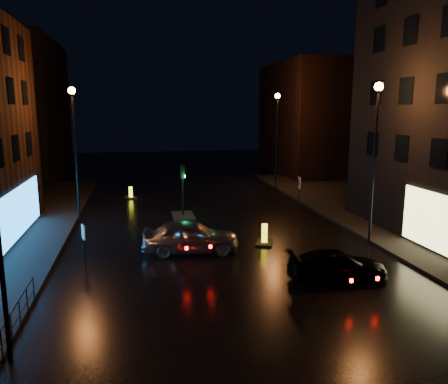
# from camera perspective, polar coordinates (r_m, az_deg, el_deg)

# --- Properties ---
(ground) EXTENTS (120.00, 120.00, 0.00)m
(ground) POSITION_cam_1_polar(r_m,az_deg,el_deg) (16.41, 4.30, -14.74)
(ground) COLOR black
(ground) RESTS_ON ground
(pavement_right) EXTENTS (12.00, 44.00, 0.15)m
(pavement_right) POSITION_cam_1_polar(r_m,az_deg,el_deg) (29.49, 27.02, -4.12)
(pavement_right) COLOR black
(pavement_right) RESTS_ON ground
(building_far_left) EXTENTS (8.00, 16.00, 14.00)m
(building_far_left) POSITION_cam_1_polar(r_m,az_deg,el_deg) (50.68, -25.28, 9.72)
(building_far_left) COLOR black
(building_far_left) RESTS_ON ground
(building_far_right) EXTENTS (8.00, 14.00, 12.00)m
(building_far_right) POSITION_cam_1_polar(r_m,az_deg,el_deg) (50.03, 11.29, 9.38)
(building_far_right) COLOR black
(building_far_right) RESTS_ON ground
(street_lamp_lfar) EXTENTS (0.44, 0.44, 8.37)m
(street_lamp_lfar) POSITION_cam_1_polar(r_m,az_deg,el_deg) (28.54, -18.94, 7.20)
(street_lamp_lfar) COLOR black
(street_lamp_lfar) RESTS_ON ground
(street_lamp_rnear) EXTENTS (0.44, 0.44, 8.37)m
(street_lamp_rnear) POSITION_cam_1_polar(r_m,az_deg,el_deg) (23.51, 19.17, 6.53)
(street_lamp_rnear) COLOR black
(street_lamp_rnear) RESTS_ON ground
(street_lamp_rfar) EXTENTS (0.44, 0.44, 8.37)m
(street_lamp_rfar) POSITION_cam_1_polar(r_m,az_deg,el_deg) (38.16, 6.92, 8.47)
(street_lamp_rfar) COLOR black
(street_lamp_rfar) RESTS_ON ground
(traffic_signal) EXTENTS (1.40, 2.40, 3.45)m
(traffic_signal) POSITION_cam_1_polar(r_m,az_deg,el_deg) (29.14, -5.35, -2.27)
(traffic_signal) COLOR black
(traffic_signal) RESTS_ON ground
(guard_railing) EXTENTS (0.05, 6.04, 1.00)m
(guard_railing) POSITION_cam_1_polar(r_m,az_deg,el_deg) (15.21, -26.09, -14.97)
(guard_railing) COLOR black
(guard_railing) RESTS_ON ground
(silver_hatchback) EXTENTS (4.97, 2.48, 1.63)m
(silver_hatchback) POSITION_cam_1_polar(r_m,az_deg,el_deg) (21.92, -4.37, -5.81)
(silver_hatchback) COLOR #A6A9AE
(silver_hatchback) RESTS_ON ground
(dark_sedan) EXTENTS (4.31, 2.00, 1.22)m
(dark_sedan) POSITION_cam_1_polar(r_m,az_deg,el_deg) (19.18, 14.58, -9.24)
(dark_sedan) COLOR black
(dark_sedan) RESTS_ON ground
(bollard_near) EXTENTS (1.25, 1.48, 1.10)m
(bollard_near) POSITION_cam_1_polar(r_m,az_deg,el_deg) (23.40, 5.30, -6.21)
(bollard_near) COLOR black
(bollard_near) RESTS_ON ground
(bollard_far) EXTENTS (1.04, 1.25, 0.94)m
(bollard_far) POSITION_cam_1_polar(r_m,az_deg,el_deg) (35.87, -12.08, -0.47)
(bollard_far) COLOR black
(bollard_far) RESTS_ON ground
(road_sign_left) EXTENTS (0.21, 0.47, 2.02)m
(road_sign_left) POSITION_cam_1_polar(r_m,az_deg,el_deg) (20.50, -17.86, -5.46)
(road_sign_left) COLOR black
(road_sign_left) RESTS_ON ground
(road_sign_right) EXTENTS (0.16, 0.58, 2.42)m
(road_sign_right) POSITION_cam_1_polar(r_m,az_deg,el_deg) (30.70, 9.80, 0.79)
(road_sign_right) COLOR black
(road_sign_right) RESTS_ON ground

